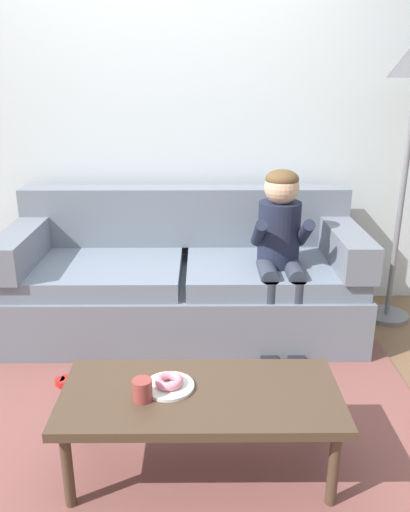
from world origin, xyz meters
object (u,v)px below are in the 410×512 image
person_child (280,242)px  toy_controller (76,383)px  couch (185,281)px  coffee_table (201,401)px  mug (142,390)px  donut (169,381)px

person_child → toy_controller: bearing=-156.4°
person_child → toy_controller: (-1.18, -0.51, -0.65)m
couch → coffee_table: bearing=-85.5°
coffee_table → toy_controller: (-0.69, 0.64, -0.33)m
coffee_table → mug: bearing=-168.3°
couch → mug: bearing=-95.1°
coffee_table → donut: donut is taller
couch → mug: (-0.12, -1.40, 0.11)m
person_child → toy_controller: person_child is taller
couch → donut: couch is taller
toy_controller → donut: bearing=-38.8°
person_child → toy_controller: size_ratio=4.87×
person_child → mug: person_child is taller
donut → mug: (-0.10, -0.08, 0.01)m
couch → toy_controller: couch is taller
mug → toy_controller: 0.92m
couch → mug: couch is taller
mug → toy_controller: mug is taller
couch → toy_controller: 0.97m
couch → toy_controller: size_ratio=9.92×
couch → person_child: (0.59, -0.20, 0.34)m
donut → mug: bearing=-141.0°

